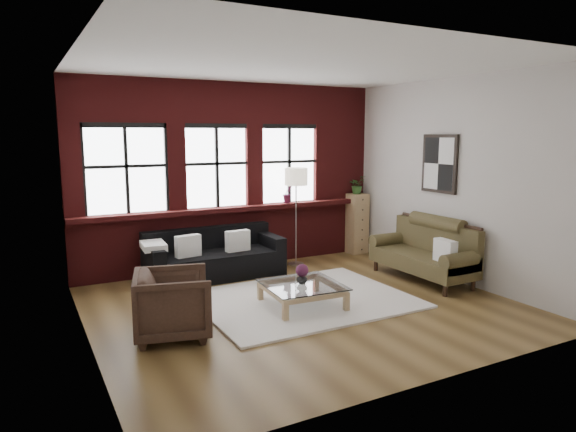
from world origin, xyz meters
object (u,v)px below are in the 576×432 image
dark_sofa (215,253)px  vintage_settee (422,250)px  coffee_table (302,296)px  floor_lamp (296,213)px  drawer_chest (356,223)px  armchair (173,304)px  vase (302,278)px

dark_sofa → vintage_settee: size_ratio=1.18×
coffee_table → floor_lamp: 2.40m
dark_sofa → vintage_settee: vintage_settee is taller
drawer_chest → armchair: bearing=-150.2°
coffee_table → armchair: bearing=-174.1°
dark_sofa → floor_lamp: floor_lamp is taller
vase → floor_lamp: bearing=63.1°
drawer_chest → floor_lamp: size_ratio=0.62×
dark_sofa → armchair: dark_sofa is taller
drawer_chest → vintage_settee: bearing=-95.8°
dark_sofa → vase: size_ratio=14.51×
vintage_settee → coffee_table: bearing=-174.5°
vintage_settee → coffee_table: size_ratio=1.87×
coffee_table → drawer_chest: drawer_chest is taller
coffee_table → floor_lamp: floor_lamp is taller
vase → floor_lamp: size_ratio=0.08×
armchair → floor_lamp: floor_lamp is taller
dark_sofa → vase: dark_sofa is taller
vintage_settee → vase: size_ratio=12.29×
vase → drawer_chest: bearing=42.3°
coffee_table → drawer_chest: bearing=42.3°
vintage_settee → vase: (-2.34, -0.22, -0.10)m
vintage_settee → drawer_chest: 2.10m
armchair → drawer_chest: (4.37, 2.51, 0.20)m
coffee_table → floor_lamp: size_ratio=0.53×
dark_sofa → vase: (0.53, -1.96, 0.00)m
vintage_settee → drawer_chest: bearing=84.2°
coffee_table → vintage_settee: bearing=5.5°
floor_lamp → coffee_table: bearing=-116.9°
vintage_settee → armchair: vintage_settee is taller
vintage_settee → dark_sofa: bearing=148.8°
dark_sofa → armchair: bearing=-121.0°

